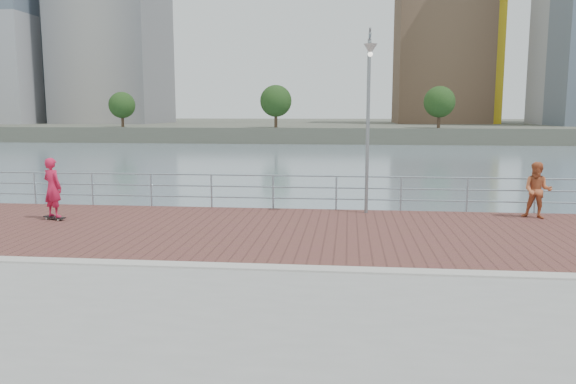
# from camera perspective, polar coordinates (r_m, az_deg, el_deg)

# --- Properties ---
(water) EXTENTS (400.00, 400.00, 0.00)m
(water) POSITION_cam_1_polar(r_m,az_deg,el_deg) (12.19, -1.05, -16.95)
(water) COLOR slate
(water) RESTS_ON ground
(brick_lane) EXTENTS (40.00, 6.80, 0.02)m
(brick_lane) POSITION_cam_1_polar(r_m,az_deg,el_deg) (14.95, 0.66, -4.01)
(brick_lane) COLOR brown
(brick_lane) RESTS_ON seawall
(curb) EXTENTS (40.00, 0.40, 0.06)m
(curb) POSITION_cam_1_polar(r_m,az_deg,el_deg) (11.47, -1.08, -7.74)
(curb) COLOR #B7B5AD
(curb) RESTS_ON seawall
(far_shore) EXTENTS (320.00, 95.00, 2.50)m
(far_shore) POSITION_cam_1_polar(r_m,az_deg,el_deg) (133.50, 5.59, 6.58)
(far_shore) COLOR #4C5142
(far_shore) RESTS_ON ground
(guardrail) EXTENTS (39.06, 0.06, 1.13)m
(guardrail) POSITION_cam_1_polar(r_m,az_deg,el_deg) (18.16, 1.69, 0.37)
(guardrail) COLOR #8C9EA8
(guardrail) RESTS_ON brick_lane
(street_lamp) EXTENTS (0.39, 1.13, 5.35)m
(street_lamp) POSITION_cam_1_polar(r_m,az_deg,el_deg) (17.06, 8.23, 10.23)
(street_lamp) COLOR gray
(street_lamp) RESTS_ON brick_lane
(skateboard) EXTENTS (0.78, 0.46, 0.09)m
(skateboard) POSITION_cam_1_polar(r_m,az_deg,el_deg) (17.82, -22.64, -2.39)
(skateboard) COLOR black
(skateboard) RESTS_ON brick_lane
(skateboarder) EXTENTS (0.74, 0.62, 1.73)m
(skateboarder) POSITION_cam_1_polar(r_m,az_deg,el_deg) (17.69, -22.80, 0.42)
(skateboarder) COLOR #D11B44
(skateboarder) RESTS_ON skateboard
(bystander) EXTENTS (1.00, 0.91, 1.67)m
(bystander) POSITION_cam_1_polar(r_m,az_deg,el_deg) (18.10, 24.01, 0.15)
(bystander) COLOR #C06238
(bystander) RESTS_ON brick_lane
(shoreline_trees) EXTENTS (169.55, 4.96, 6.61)m
(shoreline_trees) POSITION_cam_1_polar(r_m,az_deg,el_deg) (90.39, 19.75, 8.53)
(shoreline_trees) COLOR #473323
(shoreline_trees) RESTS_ON far_shore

